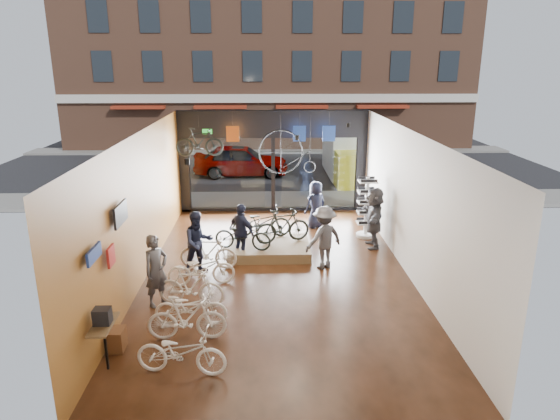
{
  "coord_description": "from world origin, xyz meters",
  "views": [
    {
      "loc": [
        -0.31,
        -12.43,
        5.52
      ],
      "look_at": [
        0.12,
        1.4,
        1.37
      ],
      "focal_mm": 32.0,
      "sensor_mm": 36.0,
      "label": 1
    }
  ],
  "objects_px": {
    "display_bike_left": "(243,235)",
    "customer_0": "(156,271)",
    "box_truck": "(351,155)",
    "floor_bike_3": "(191,286)",
    "customer_4": "(316,205)",
    "floor_bike_1": "(187,318)",
    "customer_1": "(198,242)",
    "display_bike_mid": "(283,226)",
    "floor_bike_2": "(191,307)",
    "customer_2": "(242,232)",
    "floor_bike_5": "(208,252)",
    "display_bike_right": "(262,222)",
    "floor_bike_4": "(201,269)",
    "display_platform": "(269,248)",
    "customer_3": "(324,238)",
    "street_car": "(241,160)",
    "sunglasses_rack": "(366,207)",
    "customer_5": "(374,217)",
    "penny_farthing": "(290,153)",
    "floor_bike_0": "(181,352)",
    "hung_bike": "(199,142)"
  },
  "relations": [
    {
      "from": "display_platform",
      "to": "customer_3",
      "type": "height_order",
      "value": "customer_3"
    },
    {
      "from": "floor_bike_1",
      "to": "display_bike_mid",
      "type": "distance_m",
      "value": 5.33
    },
    {
      "from": "display_platform",
      "to": "display_bike_left",
      "type": "distance_m",
      "value": 1.04
    },
    {
      "from": "floor_bike_4",
      "to": "customer_0",
      "type": "relative_size",
      "value": 0.98
    },
    {
      "from": "floor_bike_5",
      "to": "customer_5",
      "type": "bearing_deg",
      "value": -66.41
    },
    {
      "from": "display_bike_right",
      "to": "customer_2",
      "type": "relative_size",
      "value": 1.09
    },
    {
      "from": "floor_bike_3",
      "to": "floor_bike_4",
      "type": "distance_m",
      "value": 1.12
    },
    {
      "from": "floor_bike_5",
      "to": "box_truck",
      "type": "bearing_deg",
      "value": -22.22
    },
    {
      "from": "street_car",
      "to": "display_platform",
      "type": "relative_size",
      "value": 1.93
    },
    {
      "from": "penny_farthing",
      "to": "hung_bike",
      "type": "relative_size",
      "value": 1.2
    },
    {
      "from": "box_truck",
      "to": "penny_farthing",
      "type": "distance_m",
      "value": 7.5
    },
    {
      "from": "display_bike_right",
      "to": "customer_5",
      "type": "bearing_deg",
      "value": -97.23
    },
    {
      "from": "customer_4",
      "to": "floor_bike_1",
      "type": "bearing_deg",
      "value": 34.55
    },
    {
      "from": "display_bike_left",
      "to": "customer_5",
      "type": "height_order",
      "value": "customer_5"
    },
    {
      "from": "floor_bike_4",
      "to": "customer_0",
      "type": "distance_m",
      "value": 1.44
    },
    {
      "from": "street_car",
      "to": "customer_3",
      "type": "relative_size",
      "value": 2.62
    },
    {
      "from": "floor_bike_0",
      "to": "customer_1",
      "type": "xyz_separation_m",
      "value": [
        -0.25,
        4.6,
        0.41
      ]
    },
    {
      "from": "display_bike_mid",
      "to": "sunglasses_rack",
      "type": "relative_size",
      "value": 0.85
    },
    {
      "from": "floor_bike_4",
      "to": "display_platform",
      "type": "xyz_separation_m",
      "value": [
        1.74,
        2.14,
        -0.3
      ]
    },
    {
      "from": "floor_bike_5",
      "to": "display_bike_mid",
      "type": "xyz_separation_m",
      "value": [
        2.09,
        1.2,
        0.33
      ]
    },
    {
      "from": "floor_bike_1",
      "to": "sunglasses_rack",
      "type": "bearing_deg",
      "value": -39.22
    },
    {
      "from": "floor_bike_1",
      "to": "display_bike_mid",
      "type": "height_order",
      "value": "display_bike_mid"
    },
    {
      "from": "customer_2",
      "to": "floor_bike_4",
      "type": "bearing_deg",
      "value": 104.85
    },
    {
      "from": "customer_3",
      "to": "street_car",
      "type": "bearing_deg",
      "value": -106.77
    },
    {
      "from": "box_truck",
      "to": "floor_bike_3",
      "type": "distance_m",
      "value": 14.06
    },
    {
      "from": "floor_bike_4",
      "to": "street_car",
      "type": "bearing_deg",
      "value": -10.06
    },
    {
      "from": "customer_2",
      "to": "floor_bike_5",
      "type": "bearing_deg",
      "value": 81.61
    },
    {
      "from": "display_platform",
      "to": "display_bike_mid",
      "type": "height_order",
      "value": "display_bike_mid"
    },
    {
      "from": "floor_bike_0",
      "to": "display_bike_mid",
      "type": "distance_m",
      "value": 6.4
    },
    {
      "from": "floor_bike_2",
      "to": "customer_4",
      "type": "bearing_deg",
      "value": -26.39
    },
    {
      "from": "floor_bike_4",
      "to": "customer_5",
      "type": "distance_m",
      "value": 5.62
    },
    {
      "from": "display_platform",
      "to": "floor_bike_5",
      "type": "bearing_deg",
      "value": -147.17
    },
    {
      "from": "display_platform",
      "to": "penny_farthing",
      "type": "xyz_separation_m",
      "value": [
        0.76,
        2.88,
        2.35
      ]
    },
    {
      "from": "display_bike_right",
      "to": "customer_2",
      "type": "distance_m",
      "value": 1.16
    },
    {
      "from": "display_bike_left",
      "to": "customer_0",
      "type": "height_order",
      "value": "customer_0"
    },
    {
      "from": "floor_bike_1",
      "to": "display_platform",
      "type": "relative_size",
      "value": 0.68
    },
    {
      "from": "customer_2",
      "to": "customer_4",
      "type": "bearing_deg",
      "value": -87.62
    },
    {
      "from": "floor_bike_2",
      "to": "sunglasses_rack",
      "type": "relative_size",
      "value": 0.79
    },
    {
      "from": "display_bike_left",
      "to": "customer_2",
      "type": "bearing_deg",
      "value": 49.98
    },
    {
      "from": "display_bike_mid",
      "to": "customer_4",
      "type": "distance_m",
      "value": 2.58
    },
    {
      "from": "floor_bike_2",
      "to": "customer_2",
      "type": "distance_m",
      "value": 3.9
    },
    {
      "from": "customer_3",
      "to": "sunglasses_rack",
      "type": "distance_m",
      "value": 3.0
    },
    {
      "from": "floor_bike_5",
      "to": "display_bike_right",
      "type": "xyz_separation_m",
      "value": [
        1.46,
        1.72,
        0.29
      ]
    },
    {
      "from": "display_bike_right",
      "to": "customer_1",
      "type": "distance_m",
      "value": 2.59
    },
    {
      "from": "customer_1",
      "to": "customer_4",
      "type": "bearing_deg",
      "value": 19.74
    },
    {
      "from": "floor_bike_0",
      "to": "customer_5",
      "type": "distance_m",
      "value": 8.04
    },
    {
      "from": "customer_1",
      "to": "display_bike_mid",
      "type": "bearing_deg",
      "value": 5.28
    },
    {
      "from": "floor_bike_5",
      "to": "customer_4",
      "type": "xyz_separation_m",
      "value": [
        3.31,
        3.48,
        0.33
      ]
    },
    {
      "from": "street_car",
      "to": "floor_bike_2",
      "type": "relative_size",
      "value": 2.95
    },
    {
      "from": "street_car",
      "to": "display_bike_left",
      "type": "xyz_separation_m",
      "value": [
        0.54,
        -10.93,
        -0.06
      ]
    }
  ]
}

